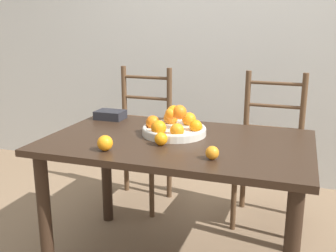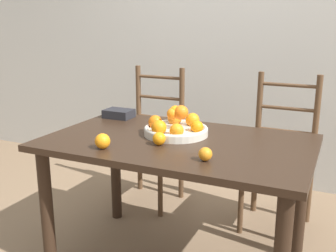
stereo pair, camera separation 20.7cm
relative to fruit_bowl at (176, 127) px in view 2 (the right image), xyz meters
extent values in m
cube|color=beige|center=(0.05, 1.37, 0.50)|extent=(8.00, 0.06, 2.60)
cube|color=black|center=(0.05, -0.08, -0.06)|extent=(1.40, 0.86, 0.03)
cylinder|color=black|center=(-0.58, -0.43, -0.44)|extent=(0.07, 0.07, 0.72)
cylinder|color=black|center=(-0.58, 0.27, -0.44)|extent=(0.07, 0.07, 0.72)
cylinder|color=black|center=(0.67, 0.27, -0.44)|extent=(0.07, 0.07, 0.72)
cylinder|color=beige|center=(0.00, 0.00, -0.03)|extent=(0.36, 0.36, 0.04)
torus|color=beige|center=(0.00, 0.00, -0.01)|extent=(0.36, 0.36, 0.02)
sphere|color=orange|center=(0.13, 0.00, 0.01)|extent=(0.07, 0.07, 0.07)
sphere|color=orange|center=(0.06, 0.11, 0.02)|extent=(0.08, 0.08, 0.08)
sphere|color=orange|center=(-0.06, 0.11, 0.02)|extent=(0.08, 0.08, 0.08)
sphere|color=orange|center=(-0.12, -0.01, 0.02)|extent=(0.08, 0.08, 0.08)
sphere|color=orange|center=(-0.05, -0.11, 0.02)|extent=(0.08, 0.08, 0.08)
sphere|color=orange|center=(0.05, -0.11, 0.01)|extent=(0.07, 0.07, 0.07)
sphere|color=orange|center=(0.03, 0.00, 0.09)|extent=(0.08, 0.08, 0.08)
sphere|color=orange|center=(0.00, 0.00, 0.08)|extent=(0.07, 0.07, 0.07)
sphere|color=orange|center=(-0.01, -0.01, 0.08)|extent=(0.06, 0.06, 0.06)
sphere|color=orange|center=(0.29, -0.34, -0.01)|extent=(0.06, 0.06, 0.06)
sphere|color=orange|center=(-0.23, -0.38, -0.01)|extent=(0.08, 0.08, 0.08)
sphere|color=orange|center=(0.00, -0.21, -0.01)|extent=(0.07, 0.07, 0.07)
cylinder|color=#513823|center=(-0.68, 0.42, -0.57)|extent=(0.04, 0.04, 0.47)
cylinder|color=#513823|center=(-0.30, 0.41, -0.57)|extent=(0.04, 0.04, 0.47)
cylinder|color=#513823|center=(-0.66, 0.78, -0.28)|extent=(0.04, 0.04, 1.04)
cylinder|color=#513823|center=(-0.28, 0.77, -0.28)|extent=(0.04, 0.04, 1.04)
cube|color=#513823|center=(-0.48, 0.59, -0.31)|extent=(0.43, 0.41, 0.04)
cylinder|color=#513823|center=(-0.47, 0.77, -0.16)|extent=(0.38, 0.04, 0.02)
cylinder|color=#513823|center=(-0.47, 0.77, 0.00)|extent=(0.38, 0.04, 0.02)
cylinder|color=#513823|center=(-0.47, 0.77, 0.16)|extent=(0.38, 0.04, 0.02)
cylinder|color=#513823|center=(0.29, 0.42, -0.57)|extent=(0.04, 0.04, 0.47)
cylinder|color=#513823|center=(0.67, 0.41, -0.57)|extent=(0.04, 0.04, 0.47)
cylinder|color=#513823|center=(0.30, 0.78, -0.28)|extent=(0.04, 0.04, 1.04)
cylinder|color=#513823|center=(0.68, 0.77, -0.28)|extent=(0.04, 0.04, 1.04)
cube|color=#513823|center=(0.48, 0.59, -0.31)|extent=(0.43, 0.41, 0.04)
cylinder|color=#513823|center=(0.49, 0.77, -0.16)|extent=(0.38, 0.04, 0.02)
cylinder|color=#513823|center=(0.49, 0.77, 0.00)|extent=(0.38, 0.04, 0.02)
cylinder|color=#513823|center=(0.49, 0.77, 0.16)|extent=(0.38, 0.04, 0.02)
cube|color=#232328|center=(-0.51, 0.22, -0.02)|extent=(0.18, 0.13, 0.05)
camera|label=1|loc=(0.65, -2.01, 0.56)|focal=42.00mm
camera|label=2|loc=(0.84, -1.93, 0.56)|focal=42.00mm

